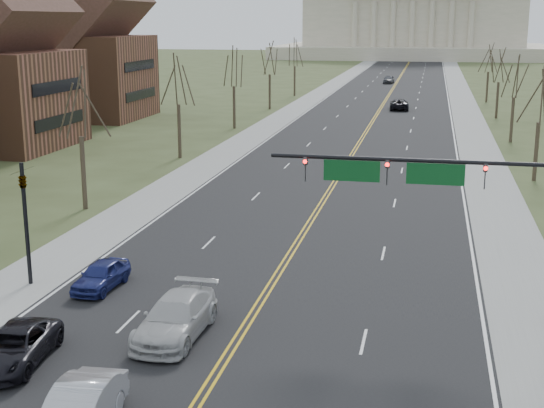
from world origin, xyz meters
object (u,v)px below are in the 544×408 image
at_px(signal_left, 25,210).
at_px(car_sb_outer_second, 101,275).
at_px(car_sb_outer_lead, 15,347).
at_px(car_sb_inner_second, 176,317).
at_px(car_far_nb, 399,104).
at_px(signal_mast, 434,185).
at_px(car_far_sb, 389,79).

distance_m(signal_left, car_sb_outer_second, 4.77).
relative_size(signal_left, car_sb_outer_lead, 1.24).
bearing_deg(car_sb_inner_second, car_far_nb, 87.99).
distance_m(car_sb_outer_lead, car_far_nb, 86.57).
height_order(car_sb_outer_lead, car_sb_inner_second, car_sb_inner_second).
bearing_deg(signal_left, signal_mast, -0.00).
relative_size(signal_mast, signal_left, 2.02).
height_order(signal_left, car_sb_inner_second, signal_left).
bearing_deg(signal_mast, car_sb_outer_second, 179.74).
bearing_deg(car_far_sb, car_sb_outer_lead, -87.98).
bearing_deg(car_sb_inner_second, signal_mast, 26.04).
relative_size(signal_left, car_far_nb, 1.08).
bearing_deg(car_far_sb, car_sb_inner_second, -85.80).
distance_m(car_sb_outer_lead, car_sb_inner_second, 6.24).
bearing_deg(car_far_nb, car_sb_outer_lead, 79.48).
bearing_deg(car_far_nb, signal_left, 75.93).
distance_m(signal_left, car_sb_outer_lead, 9.58).
xyz_separation_m(signal_mast, car_sb_inner_second, (-9.95, -4.52, -4.94)).
bearing_deg(signal_left, car_far_nb, 79.67).
xyz_separation_m(car_sb_inner_second, car_far_sb, (1.03, 128.04, -0.01)).
distance_m(signal_mast, car_far_sb, 123.93).
bearing_deg(car_sb_inner_second, signal_left, 154.89).
height_order(car_sb_outer_lead, car_far_sb, car_far_sb).
height_order(signal_mast, car_sb_outer_lead, signal_mast).
xyz_separation_m(car_sb_inner_second, car_far_nb, (5.18, 82.30, -0.04)).
distance_m(car_sb_outer_lead, car_sb_outer_second, 8.26).
xyz_separation_m(car_sb_outer_lead, car_sb_inner_second, (5.05, 3.66, 0.14)).
bearing_deg(signal_mast, signal_left, 180.00).
relative_size(car_sb_inner_second, car_far_sb, 1.19).
bearing_deg(car_sb_outer_second, car_sb_inner_second, -37.93).
bearing_deg(signal_mast, car_far_sb, 94.13).
relative_size(car_sb_outer_second, car_far_nb, 0.71).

